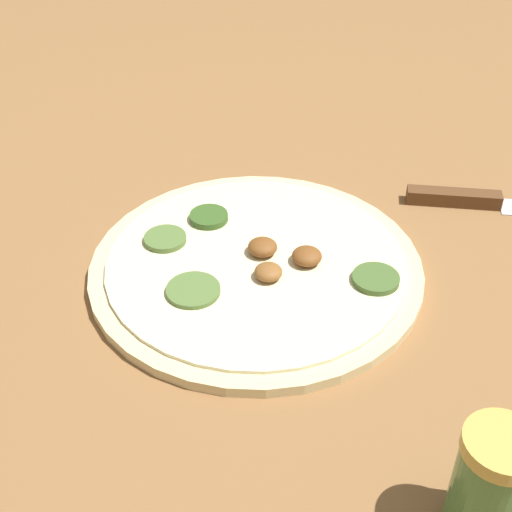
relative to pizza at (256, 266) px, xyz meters
name	(u,v)px	position (x,y,z in m)	size (l,w,h in m)	color
ground_plane	(256,272)	(0.00, 0.00, -0.01)	(3.00, 3.00, 0.00)	olive
pizza	(256,266)	(0.00, 0.00, 0.00)	(0.36, 0.36, 0.03)	beige
knife	(491,202)	(-0.11, 0.29, 0.00)	(0.08, 0.30, 0.02)	silver
spice_jar	(490,485)	(0.31, 0.15, 0.04)	(0.06, 0.06, 0.10)	#4C7F42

